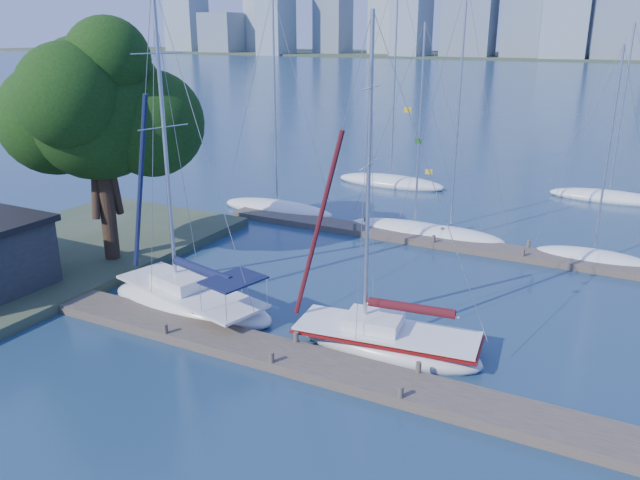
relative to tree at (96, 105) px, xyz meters
The scene contains 14 objects.
ground 16.25m from the tree, 18.58° to the right, with size 700.00×700.00×0.00m, color #172E4A.
near_dock 16.14m from the tree, 18.58° to the right, with size 26.00×2.00×0.40m, color #483E35.
far_dock 20.79m from the tree, 37.42° to the left, with size 30.00×1.80×0.36m, color #483E35.
shore 9.20m from the tree, 159.84° to the right, with size 12.00×22.00×0.50m, color #38472D.
far_shore 315.97m from the tree, 87.62° to the left, with size 800.00×100.00×1.50m, color #38472D.
tree is the anchor object (origin of this frame).
sailboat_navy 10.45m from the tree, 18.88° to the right, with size 8.87×4.70×14.51m.
sailboat_maroon 17.92m from the tree, ahead, with size 7.88×3.37×13.16m.
bg_boat_0 15.64m from the tree, 80.62° to the left, with size 8.54×2.71×14.64m.
bg_boat_1 19.54m from the tree, 46.09° to the left, with size 8.61×2.84×12.78m.
bg_boat_2 21.01m from the tree, 41.33° to the left, with size 6.79×2.64×14.76m.
bg_boat_3 27.05m from the tree, 29.06° to the left, with size 6.59×3.90×11.66m.
bg_boat_6 26.31m from the tree, 75.56° to the left, with size 9.40×5.17×16.80m.
bg_boat_7 36.13m from the tree, 50.58° to the left, with size 8.49×2.76×12.85m.
Camera 1 is at (10.92, -18.01, 11.90)m, focal length 35.00 mm.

